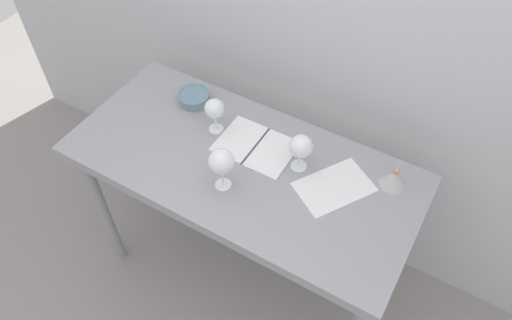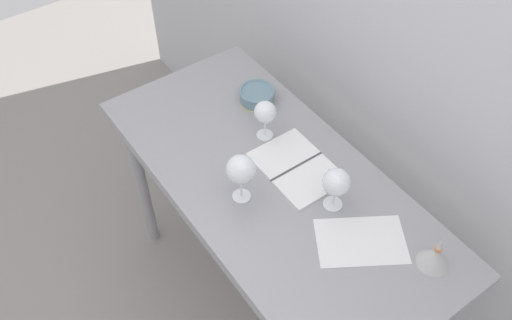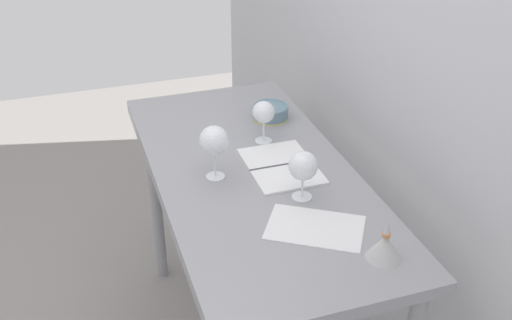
% 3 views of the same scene
% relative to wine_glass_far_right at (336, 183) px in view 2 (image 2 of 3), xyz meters
% --- Properties ---
extents(ground_plane, '(6.00, 6.00, 0.00)m').
position_rel_wine_glass_far_right_xyz_m(ground_plane, '(-0.20, -0.09, -1.01)').
color(ground_plane, gray).
extents(back_wall, '(3.80, 0.04, 2.60)m').
position_rel_wine_glass_far_right_xyz_m(back_wall, '(-0.20, 0.40, 0.29)').
color(back_wall, '#BBBBC0').
rests_on(back_wall, ground_plane).
extents(steel_counter, '(1.40, 0.65, 0.90)m').
position_rel_wine_glass_far_right_xyz_m(steel_counter, '(-0.20, -0.09, -0.22)').
color(steel_counter, gray).
rests_on(steel_counter, ground_plane).
extents(wine_glass_far_right, '(0.09, 0.09, 0.16)m').
position_rel_wine_glass_far_right_xyz_m(wine_glass_far_right, '(0.00, 0.00, 0.00)').
color(wine_glass_far_right, white).
rests_on(wine_glass_far_right, steel_counter).
extents(wine_glass_near_center, '(0.10, 0.10, 0.19)m').
position_rel_wine_glass_far_right_xyz_m(wine_glass_near_center, '(-0.20, -0.23, 0.02)').
color(wine_glass_near_center, white).
rests_on(wine_glass_near_center, steel_counter).
extents(wine_glass_far_left, '(0.08, 0.08, 0.16)m').
position_rel_wine_glass_far_right_xyz_m(wine_glass_far_left, '(-0.39, 0.01, 0.00)').
color(wine_glass_far_left, white).
rests_on(wine_glass_far_left, steel_counter).
extents(open_notebook, '(0.31, 0.23, 0.01)m').
position_rel_wine_glass_far_right_xyz_m(open_notebook, '(-0.20, 0.00, -0.11)').
color(open_notebook, white).
rests_on(open_notebook, steel_counter).
extents(tasting_sheet_upper, '(0.30, 0.33, 0.00)m').
position_rel_wine_glass_far_right_xyz_m(tasting_sheet_upper, '(0.16, -0.02, -0.11)').
color(tasting_sheet_upper, white).
rests_on(tasting_sheet_upper, steel_counter).
extents(tasting_bowl, '(0.14, 0.14, 0.06)m').
position_rel_wine_glass_far_right_xyz_m(tasting_bowl, '(-0.56, 0.09, -0.08)').
color(tasting_bowl, '#DBCC66').
rests_on(tasting_bowl, steel_counter).
extents(decanter_funnel, '(0.10, 0.10, 0.12)m').
position_rel_wine_glass_far_right_xyz_m(decanter_funnel, '(0.34, 0.10, -0.07)').
color(decanter_funnel, '#B3B3B3').
rests_on(decanter_funnel, steel_counter).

